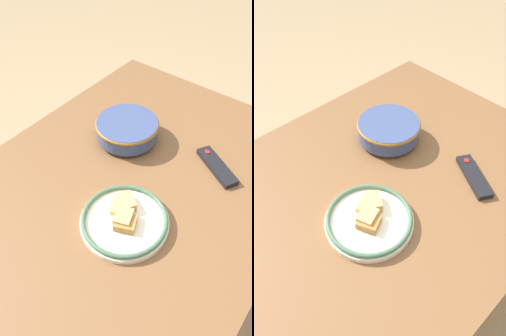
% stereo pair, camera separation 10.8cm
% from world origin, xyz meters
% --- Properties ---
extents(ground_plane, '(8.00, 8.00, 0.00)m').
position_xyz_m(ground_plane, '(0.00, 0.00, 0.00)').
color(ground_plane, '#9E8460').
extents(dining_table, '(1.35, 0.98, 0.71)m').
position_xyz_m(dining_table, '(0.00, 0.00, 0.64)').
color(dining_table, brown).
rests_on(dining_table, ground_plane).
extents(noodle_bowl, '(0.23, 0.23, 0.08)m').
position_xyz_m(noodle_bowl, '(-0.18, -0.14, 0.76)').
color(noodle_bowl, '#384775').
rests_on(noodle_bowl, dining_table).
extents(food_plate, '(0.27, 0.27, 0.05)m').
position_xyz_m(food_plate, '(0.12, 0.09, 0.73)').
color(food_plate, silver).
rests_on(food_plate, dining_table).
extents(tv_remote, '(0.14, 0.19, 0.02)m').
position_xyz_m(tv_remote, '(-0.25, 0.20, 0.72)').
color(tv_remote, black).
rests_on(tv_remote, dining_table).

